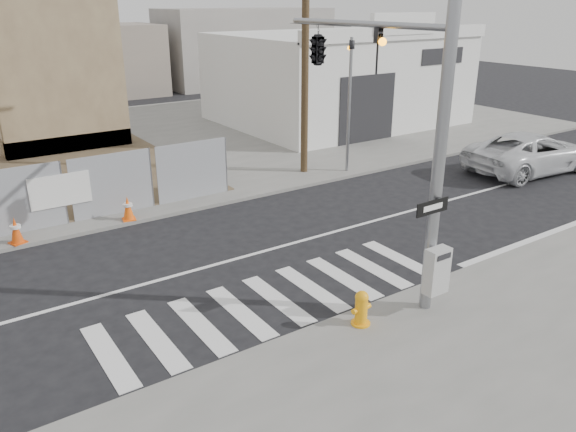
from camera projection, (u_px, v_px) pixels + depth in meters
ground at (227, 262)px, 15.18m from camera, size 100.00×100.00×0.00m
sidewalk_far at (83, 151)px, 25.98m from camera, size 50.00×20.00×0.12m
signal_pole at (354, 84)px, 13.19m from camera, size 0.96×5.87×7.00m
far_signal_pole at (350, 87)px, 21.67m from camera, size 0.16×0.20×5.60m
concrete_wall_right at (61, 79)px, 24.59m from camera, size 5.50×1.30×8.00m
auto_shop at (335, 78)px, 31.61m from camera, size 12.00×10.20×5.95m
utility_pole_right at (305, 40)px, 20.96m from camera, size 1.60×0.28×10.00m
fire_hydrant at (361, 308)px, 11.90m from camera, size 0.49×0.47×0.79m
suv at (531, 152)px, 22.88m from camera, size 6.02×3.16×1.62m
traffic_cone_c at (16, 231)px, 15.92m from camera, size 0.52×0.52×0.78m
traffic_cone_d at (128, 208)px, 17.62m from camera, size 0.47×0.47×0.78m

